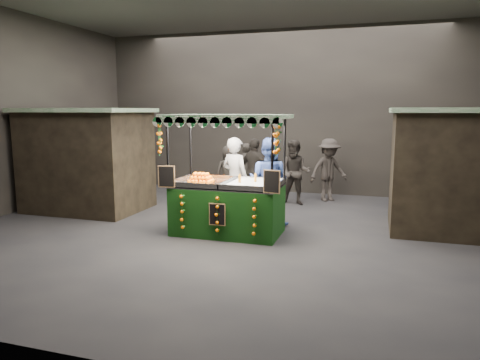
% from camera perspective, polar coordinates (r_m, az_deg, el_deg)
% --- Properties ---
extents(ground, '(12.00, 12.00, 0.00)m').
position_cam_1_polar(ground, '(9.32, -0.02, -6.86)').
color(ground, black).
rests_on(ground, ground).
extents(market_hall, '(12.10, 10.10, 5.05)m').
position_cam_1_polar(market_hall, '(9.01, -0.02, 14.32)').
color(market_hall, black).
rests_on(market_hall, ground).
extents(neighbour_stall_left, '(3.00, 2.20, 2.60)m').
position_cam_1_polar(neighbour_stall_left, '(11.95, -19.10, 2.55)').
color(neighbour_stall_left, black).
rests_on(neighbour_stall_left, ground).
extents(neighbour_stall_right, '(3.00, 2.20, 2.60)m').
position_cam_1_polar(neighbour_stall_right, '(10.28, 26.85, 1.10)').
color(neighbour_stall_right, black).
rests_on(neighbour_stall_right, ground).
extents(juice_stall, '(2.55, 1.50, 2.47)m').
position_cam_1_polar(juice_stall, '(9.09, -1.60, -2.31)').
color(juice_stall, black).
rests_on(juice_stall, ground).
extents(vendor_grey, '(0.83, 0.69, 1.94)m').
position_cam_1_polar(vendor_grey, '(10.19, -0.63, 0.09)').
color(vendor_grey, gray).
rests_on(vendor_grey, ground).
extents(vendor_blue, '(1.06, 0.89, 1.96)m').
position_cam_1_polar(vendor_blue, '(9.80, 3.72, -0.23)').
color(vendor_blue, navy).
rests_on(vendor_blue, ground).
extents(shopper_0, '(0.63, 0.46, 1.59)m').
position_cam_1_polar(shopper_0, '(12.54, -15.05, 0.64)').
color(shopper_0, black).
rests_on(shopper_0, ground).
extents(shopper_1, '(0.90, 0.72, 1.76)m').
position_cam_1_polar(shopper_1, '(12.04, 7.11, 0.97)').
color(shopper_1, black).
rests_on(shopper_1, ground).
extents(shopper_2, '(1.15, 0.80, 1.80)m').
position_cam_1_polar(shopper_2, '(11.94, 1.92, 1.07)').
color(shopper_2, black).
rests_on(shopper_2, ground).
extents(shopper_3, '(1.31, 1.20, 1.77)m').
position_cam_1_polar(shopper_3, '(12.69, 11.38, 1.28)').
color(shopper_3, '#2B2623').
rests_on(shopper_3, ground).
extents(shopper_4, '(0.92, 0.84, 1.57)m').
position_cam_1_polar(shopper_4, '(12.59, -1.43, 0.95)').
color(shopper_4, black).
rests_on(shopper_4, ground).
extents(shopper_5, '(0.70, 1.49, 1.55)m').
position_cam_1_polar(shopper_5, '(12.47, 24.33, 0.01)').
color(shopper_5, black).
rests_on(shopper_5, ground).
extents(shopper_6, '(0.37, 0.56, 1.53)m').
position_cam_1_polar(shopper_6, '(13.85, 0.61, 1.60)').
color(shopper_6, '#2C2924').
rests_on(shopper_6, ground).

